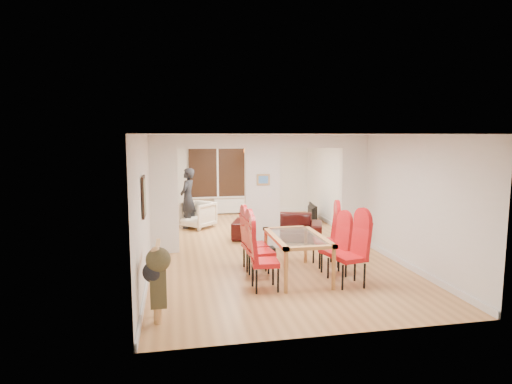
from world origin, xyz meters
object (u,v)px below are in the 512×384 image
object	(u,v)px
dining_chair_ra	(350,252)
coffee_table	(258,220)
person	(188,198)
bottle	(260,211)
dining_chair_rc	(326,237)
sofa	(277,227)
dining_chair_lc	(255,241)
television	(310,213)
dining_chair_lb	(261,248)
dining_chair_rb	(334,247)
dining_table	(297,256)
bowl	(256,215)
armchair	(198,215)
dining_chair_la	(265,257)

from	to	relation	value
dining_chair_ra	coffee_table	bearing A→B (deg)	83.40
person	bottle	world-z (taller)	person
dining_chair_rc	sofa	world-z (taller)	dining_chair_rc
dining_chair_lc	television	world-z (taller)	dining_chair_lc
dining_chair_lb	coffee_table	distance (m)	4.92
dining_chair_lb	dining_chair_rc	distance (m)	1.50
dining_chair_rc	coffee_table	distance (m)	4.39
dining_chair_lb	dining_chair_rb	world-z (taller)	dining_chair_lb
dining_table	person	world-z (taller)	person
dining_chair_lb	dining_chair_ra	size ratio (longest dim) A/B	0.94
dining_table	sofa	xyz separation A→B (m)	(0.34, 2.87, -0.07)
coffee_table	bottle	world-z (taller)	bottle
bowl	armchair	bearing A→B (deg)	-171.64
dining_chair_rc	television	bearing A→B (deg)	87.39
dining_chair_la	dining_chair_lc	world-z (taller)	dining_chair_lc
dining_chair_lb	coffee_table	size ratio (longest dim) A/B	1.15
dining_chair_rc	armchair	distance (m)	4.69
dining_chair_rc	sofa	size ratio (longest dim) A/B	0.52
armchair	coffee_table	size ratio (longest dim) A/B	0.84
bowl	bottle	bearing A→B (deg)	-17.75
person	coffee_table	size ratio (longest dim) A/B	1.74
person	armchair	bearing A→B (deg)	101.27
bottle	armchair	bearing A→B (deg)	-173.27
bowl	coffee_table	bearing A→B (deg)	7.85
dining_table	dining_chair_lb	distance (m)	0.68
dining_chair_ra	dining_chair_rc	bearing A→B (deg)	77.87
dining_chair_rc	person	xyz separation A→B (m)	(-2.57, 4.13, 0.27)
dining_table	bottle	distance (m)	4.85
dining_chair_ra	sofa	distance (m)	3.53
dining_chair_ra	dining_chair_rb	xyz separation A→B (m)	(-0.05, 0.59, -0.06)
dining_chair_ra	coffee_table	xyz separation A→B (m)	(-0.52, 5.51, -0.48)
dining_table	dining_chair_ra	distance (m)	1.00
dining_table	dining_chair_ra	bearing A→B (deg)	-39.67
television	bowl	world-z (taller)	television
dining_chair_lb	bowl	xyz separation A→B (m)	(0.83, 4.81, -0.31)
dining_chair_rb	bowl	bearing A→B (deg)	81.63
dining_chair_ra	television	bearing A→B (deg)	67.09
dining_table	coffee_table	size ratio (longest dim) A/B	1.70
dining_table	dining_chair_rc	size ratio (longest dim) A/B	1.44
armchair	person	world-z (taller)	person
bottle	dining_chair_rb	bearing A→B (deg)	-85.11
dining_chair_ra	armchair	xyz separation A→B (m)	(-2.31, 5.25, -0.22)
coffee_table	bowl	distance (m)	0.15
dining_chair_rb	sofa	world-z (taller)	dining_chair_rb
dining_chair_rc	armchair	world-z (taller)	dining_chair_rc
dining_table	bowl	size ratio (longest dim) A/B	7.88
bottle	television	bearing A→B (deg)	-2.82
dining_table	dining_chair_rb	distance (m)	0.72
coffee_table	dining_chair_lb	bearing A→B (deg)	-100.56
dining_chair_rb	dining_chair_rc	distance (m)	0.59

